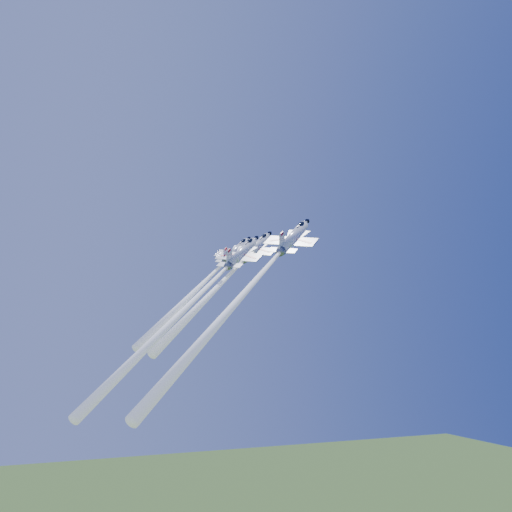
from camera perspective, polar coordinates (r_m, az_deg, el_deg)
name	(u,v)px	position (r m, az deg, el deg)	size (l,w,h in m)	color
jet_lead	(226,279)	(117.21, -3.06, -2.28)	(29.56, 28.11, 34.79)	white
jet_left	(206,281)	(115.78, -5.06, -2.46)	(26.41, 25.16, 31.24)	white
jet_right	(249,288)	(102.11, -0.71, -3.19)	(38.24, 36.74, 46.26)	white
jet_slot	(193,301)	(104.84, -6.31, -4.49)	(34.65, 33.33, 42.05)	white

